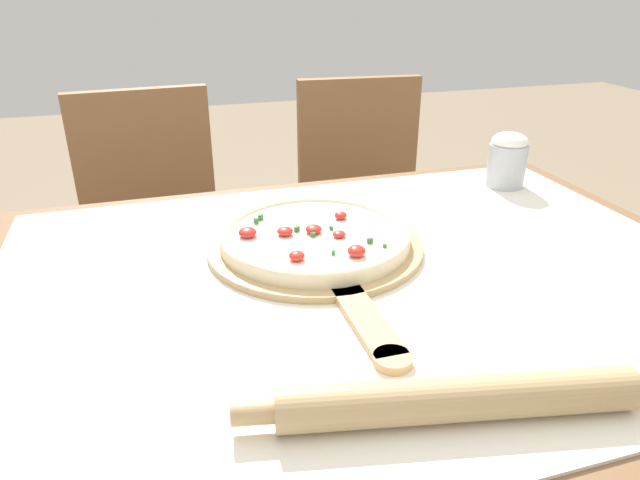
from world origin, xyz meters
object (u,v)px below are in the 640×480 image
Objects in this scene: chair_right at (364,207)px; rolling_pin at (458,399)px; flour_cup at (507,159)px; pizza_peel at (318,250)px; chair_left at (156,231)px; pizza at (315,236)px.

rolling_pin is at bearing -101.75° from chair_right.
flour_cup reaches higher than rolling_pin.
chair_right is at bearing 73.55° from rolling_pin.
chair_right is 7.45× the size of flour_cup.
chair_left reaches higher than pizza_peel.
chair_left is (-0.30, 1.13, -0.25)m from rolling_pin.
pizza_peel is at bearing -112.43° from chair_right.
pizza is at bearing 93.76° from rolling_pin.
rolling_pin is 1.20m from chair_right.
chair_right is (0.63, -0.00, 0.00)m from chair_left.
rolling_pin is 3.90× the size of flour_cup.
flour_cup is at bearing 53.25° from rolling_pin.
chair_left is at bearing 147.03° from flour_cup.
rolling_pin is (0.03, -0.44, -0.00)m from pizza.
pizza is 0.78m from chair_left.
rolling_pin is at bearing -86.24° from pizza.
chair_left is at bearing 104.76° from rolling_pin.
rolling_pin is 0.52× the size of chair_left.
pizza is 0.54m from flour_cup.
chair_left reaches higher than rolling_pin.
rolling_pin is 0.52× the size of chair_right.
pizza is 0.44m from rolling_pin.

